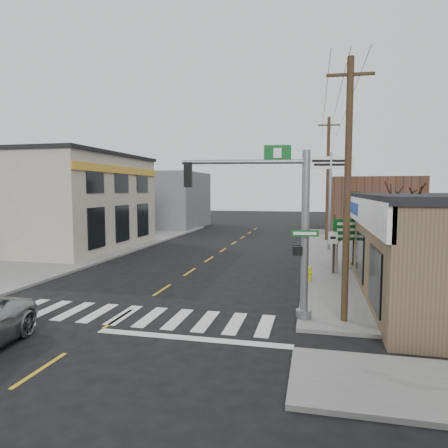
% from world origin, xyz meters
% --- Properties ---
extents(ground, '(140.00, 140.00, 0.00)m').
position_xyz_m(ground, '(0.00, 0.00, 0.00)').
color(ground, black).
rests_on(ground, ground).
extents(sidewalk_right, '(6.00, 38.00, 0.13)m').
position_xyz_m(sidewalk_right, '(9.00, 13.00, 0.07)').
color(sidewalk_right, slate).
rests_on(sidewalk_right, ground).
extents(sidewalk_left, '(6.00, 38.00, 0.13)m').
position_xyz_m(sidewalk_left, '(-9.00, 13.00, 0.07)').
color(sidewalk_left, slate).
rests_on(sidewalk_left, ground).
extents(center_line, '(0.12, 56.00, 0.01)m').
position_xyz_m(center_line, '(0.00, 8.00, 0.01)').
color(center_line, gold).
rests_on(center_line, ground).
extents(crosswalk, '(11.00, 2.20, 0.01)m').
position_xyz_m(crosswalk, '(0.00, 0.40, 0.01)').
color(crosswalk, silver).
rests_on(crosswalk, ground).
extents(left_building, '(12.00, 12.00, 6.80)m').
position_xyz_m(left_building, '(-13.00, 14.00, 3.40)').
color(left_building, '#B3AB95').
rests_on(left_building, ground).
extents(bldg_distant_right, '(8.00, 10.00, 5.60)m').
position_xyz_m(bldg_distant_right, '(12.00, 30.00, 2.80)').
color(bldg_distant_right, '#503324').
rests_on(bldg_distant_right, ground).
extents(bldg_distant_left, '(9.00, 10.00, 6.40)m').
position_xyz_m(bldg_distant_left, '(-11.00, 32.00, 3.20)').
color(bldg_distant_left, slate).
rests_on(bldg_distant_left, ground).
extents(traffic_signal_pole, '(4.52, 0.37, 5.72)m').
position_xyz_m(traffic_signal_pole, '(5.52, 1.08, 3.54)').
color(traffic_signal_pole, slate).
rests_on(traffic_signal_pole, sidewalk_right).
extents(guide_sign, '(1.73, 0.14, 3.03)m').
position_xyz_m(guide_sign, '(8.20, 8.77, 2.07)').
color(guide_sign, '#402E1D').
rests_on(guide_sign, sidewalk_right).
extents(fire_hydrant, '(0.23, 0.23, 0.72)m').
position_xyz_m(fire_hydrant, '(6.30, 6.63, 0.52)').
color(fire_hydrant, yellow).
rests_on(fire_hydrant, sidewalk_right).
extents(ped_crossing_sign, '(0.97, 0.07, 2.49)m').
position_xyz_m(ped_crossing_sign, '(7.66, 8.72, 1.86)').
color(ped_crossing_sign, gray).
rests_on(ped_crossing_sign, sidewalk_right).
extents(lamp_post, '(0.68, 0.53, 5.21)m').
position_xyz_m(lamp_post, '(8.26, 10.41, 3.16)').
color(lamp_post, black).
rests_on(lamp_post, sidewalk_right).
extents(dance_center_sign, '(3.25, 0.20, 6.91)m').
position_xyz_m(dance_center_sign, '(7.53, 17.10, 5.33)').
color(dance_center_sign, gray).
rests_on(dance_center_sign, sidewalk_right).
extents(bare_tree, '(2.70, 2.70, 5.41)m').
position_xyz_m(bare_tree, '(10.39, 6.86, 4.38)').
color(bare_tree, black).
rests_on(bare_tree, sidewalk_right).
extents(shrub_back, '(1.19, 1.19, 0.89)m').
position_xyz_m(shrub_back, '(9.58, 8.04, 0.58)').
color(shrub_back, '#163218').
rests_on(shrub_back, sidewalk_right).
extents(utility_pole_near, '(1.46, 0.22, 8.40)m').
position_xyz_m(utility_pole_near, '(7.50, 1.11, 4.44)').
color(utility_pole_near, '#402F1B').
rests_on(utility_pole_near, sidewalk_right).
extents(utility_pole_far, '(1.80, 0.27, 10.34)m').
position_xyz_m(utility_pole_far, '(7.50, 22.80, 5.43)').
color(utility_pole_far, '#462B24').
rests_on(utility_pole_far, sidewalk_right).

